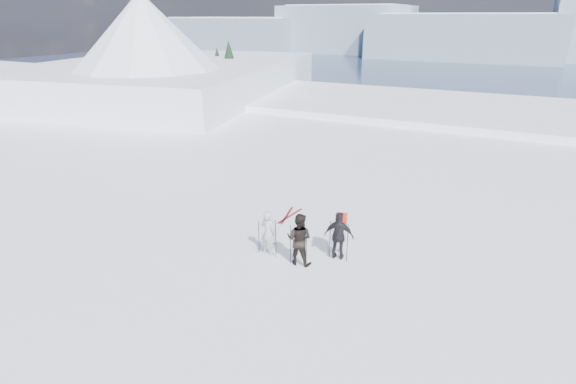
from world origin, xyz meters
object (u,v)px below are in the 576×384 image
object	(u,v)px
skier_grey	(268,233)
skier_dark	(299,239)
skier_pack	(339,236)
skis_loose	(289,216)

from	to	relation	value
skier_grey	skier_dark	xyz separation A→B (m)	(1.20, -0.12, 0.09)
skier_grey	skier_pack	world-z (taller)	skier_pack
skier_grey	skier_pack	distance (m)	2.37
skier_grey	skier_dark	size ratio (longest dim) A/B	0.90
skier_grey	skier_dark	bearing A→B (deg)	-175.37
skier_grey	skis_loose	distance (m)	3.25
skier_grey	skier_pack	size ratio (longest dim) A/B	0.95
skier_grey	skis_loose	xyz separation A→B (m)	(-0.73, 3.07, -0.78)
skier_dark	skier_pack	distance (m)	1.36
skier_dark	skis_loose	distance (m)	3.82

